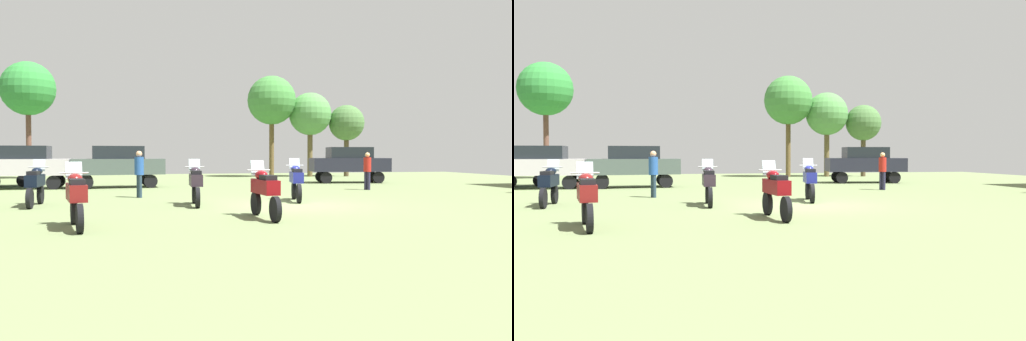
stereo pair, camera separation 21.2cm
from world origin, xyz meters
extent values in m
cube|color=#6A7B4C|center=(0.00, 0.00, 0.01)|extent=(44.00, 52.00, 0.02)
cylinder|color=black|center=(0.68, 1.94, 0.34)|extent=(0.23, 0.65, 0.64)
cylinder|color=black|center=(0.42, 0.46, 0.34)|extent=(0.23, 0.65, 0.64)
cube|color=navy|center=(0.55, 1.20, 0.84)|extent=(0.58, 1.32, 0.36)
ellipsoid|color=navy|center=(0.60, 1.48, 1.12)|extent=(0.40, 0.53, 0.24)
cube|color=black|center=(0.51, 0.98, 1.08)|extent=(0.39, 0.60, 0.12)
cube|color=silver|center=(0.66, 1.79, 1.30)|extent=(0.38, 0.21, 0.39)
cylinder|color=#B7B7BC|center=(0.64, 1.70, 1.24)|extent=(0.62, 0.14, 0.04)
cylinder|color=black|center=(-7.87, 2.01, 0.33)|extent=(0.13, 0.62, 0.62)
cylinder|color=black|center=(-7.88, 0.46, 0.33)|extent=(0.13, 0.62, 0.62)
cube|color=black|center=(-7.88, 1.23, 0.82)|extent=(0.37, 1.32, 0.36)
ellipsoid|color=black|center=(-7.87, 1.53, 1.10)|extent=(0.32, 0.48, 0.24)
cube|color=black|center=(-7.88, 1.00, 1.06)|extent=(0.31, 0.56, 0.12)
cube|color=silver|center=(-7.87, 1.86, 1.28)|extent=(0.36, 0.16, 0.39)
cylinder|color=#B7B7BC|center=(-7.87, 1.76, 1.22)|extent=(0.62, 0.04, 0.04)
cylinder|color=black|center=(-6.17, -3.28, 0.33)|extent=(0.24, 0.63, 0.62)
cylinder|color=black|center=(-5.87, -4.77, 0.33)|extent=(0.24, 0.63, 0.62)
cube|color=maroon|center=(-6.02, -4.02, 0.82)|extent=(0.61, 1.34, 0.36)
ellipsoid|color=maroon|center=(-6.08, -3.74, 1.10)|extent=(0.41, 0.53, 0.24)
cube|color=black|center=(-5.97, -4.25, 1.06)|extent=(0.41, 0.61, 0.12)
cube|color=silver|center=(-6.14, -3.42, 1.28)|extent=(0.38, 0.22, 0.39)
cylinder|color=#B7B7BC|center=(-6.12, -3.52, 1.22)|extent=(0.61, 0.16, 0.04)
cylinder|color=black|center=(-2.97, 1.12, 0.33)|extent=(0.14, 0.63, 0.63)
cylinder|color=black|center=(-3.01, -0.36, 0.33)|extent=(0.14, 0.63, 0.63)
cube|color=#2D212C|center=(-2.99, 0.38, 0.83)|extent=(0.39, 1.27, 0.36)
ellipsoid|color=#2D212C|center=(-2.98, 0.66, 1.11)|extent=(0.33, 0.49, 0.24)
cube|color=black|center=(-2.99, 0.16, 1.07)|extent=(0.32, 0.57, 0.12)
cube|color=silver|center=(-2.97, 0.98, 1.29)|extent=(0.36, 0.16, 0.39)
cylinder|color=#B7B7BC|center=(-2.98, 0.88, 1.23)|extent=(0.62, 0.05, 0.04)
cylinder|color=black|center=(-1.66, -2.40, 0.33)|extent=(0.17, 0.63, 0.62)
cylinder|color=black|center=(-1.53, -3.98, 0.33)|extent=(0.17, 0.63, 0.62)
cube|color=maroon|center=(-1.60, -3.19, 0.82)|extent=(0.47, 1.38, 0.36)
ellipsoid|color=maroon|center=(-1.62, -2.88, 1.10)|extent=(0.36, 0.50, 0.24)
cube|color=black|center=(-1.58, -3.42, 1.06)|extent=(0.34, 0.58, 0.12)
cube|color=silver|center=(-1.65, -2.55, 1.28)|extent=(0.37, 0.18, 0.39)
cylinder|color=#B7B7BC|center=(-1.64, -2.65, 1.22)|extent=(0.62, 0.09, 0.04)
cylinder|color=black|center=(-10.38, 11.31, 0.34)|extent=(0.67, 0.33, 0.64)
cylinder|color=black|center=(-10.63, 12.73, 0.34)|extent=(0.67, 0.33, 0.64)
cylinder|color=black|center=(-7.18, 8.97, 0.34)|extent=(0.66, 0.29, 0.64)
cylinder|color=black|center=(-7.33, 10.40, 0.34)|extent=(0.66, 0.29, 0.64)
cylinder|color=black|center=(-4.27, 9.27, 0.34)|extent=(0.66, 0.29, 0.64)
cylinder|color=black|center=(-4.42, 10.71, 0.34)|extent=(0.66, 0.29, 0.64)
cube|color=#43504C|center=(-5.80, 9.84, 1.03)|extent=(4.47, 2.24, 0.75)
cube|color=black|center=(-5.80, 9.84, 1.71)|extent=(2.52, 1.82, 0.61)
cylinder|color=black|center=(5.17, 10.87, 0.34)|extent=(0.66, 0.31, 0.64)
cylinder|color=black|center=(5.38, 12.29, 0.34)|extent=(0.66, 0.31, 0.64)
cylinder|color=black|center=(8.07, 10.45, 0.34)|extent=(0.66, 0.31, 0.64)
cylinder|color=black|center=(8.27, 11.88, 0.34)|extent=(0.66, 0.31, 0.64)
cube|color=#1E202D|center=(6.72, 11.37, 1.03)|extent=(4.51, 2.39, 0.75)
cube|color=black|center=(6.72, 11.37, 1.71)|extent=(2.56, 1.90, 0.61)
cylinder|color=black|center=(-8.62, 9.09, 0.34)|extent=(0.64, 0.23, 0.64)
cylinder|color=black|center=(-8.63, 10.53, 0.34)|extent=(0.64, 0.23, 0.64)
cube|color=#BBB3BB|center=(-10.09, 9.79, 1.03)|extent=(4.32, 1.85, 0.75)
cube|color=black|center=(-10.09, 9.79, 1.71)|extent=(2.38, 1.61, 0.61)
cylinder|color=#27253F|center=(5.24, 5.89, 0.43)|extent=(0.14, 0.14, 0.82)
cylinder|color=#27253F|center=(5.32, 5.74, 0.43)|extent=(0.14, 0.14, 0.82)
cylinder|color=#A81F18|center=(5.28, 5.81, 1.16)|extent=(0.46, 0.46, 0.65)
sphere|color=tan|center=(5.28, 5.81, 1.60)|extent=(0.22, 0.22, 0.22)
cylinder|color=#213342|center=(-4.78, 3.87, 0.44)|extent=(0.14, 0.14, 0.84)
cylinder|color=#213342|center=(-4.72, 3.71, 0.44)|extent=(0.14, 0.14, 0.84)
cylinder|color=#224A90|center=(-4.75, 3.79, 1.20)|extent=(0.44, 0.44, 0.67)
sphere|color=tan|center=(-4.75, 3.79, 1.65)|extent=(0.23, 0.23, 0.23)
cylinder|color=brown|center=(-11.87, 19.95, 2.55)|extent=(0.33, 0.33, 5.07)
sphere|color=#2D7E34|center=(-11.87, 19.95, 5.87)|extent=(3.46, 3.46, 3.46)
cylinder|color=brown|center=(7.03, 19.29, 1.91)|extent=(0.37, 0.37, 3.79)
sphere|color=#4D8B46|center=(7.03, 19.29, 4.49)|extent=(3.03, 3.03, 3.03)
cylinder|color=#4D3F2A|center=(9.72, 19.09, 1.66)|extent=(0.35, 0.35, 3.28)
sphere|color=#446D38|center=(9.72, 19.09, 3.88)|extent=(2.57, 2.57, 2.57)
cylinder|color=brown|center=(4.22, 19.37, 2.33)|extent=(0.34, 0.34, 4.62)
sphere|color=#3D7F38|center=(4.22, 19.37, 5.41)|extent=(3.42, 3.42, 3.42)
camera|label=1|loc=(-4.57, -15.74, 1.65)|focal=36.05mm
camera|label=2|loc=(-4.36, -15.79, 1.65)|focal=36.05mm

